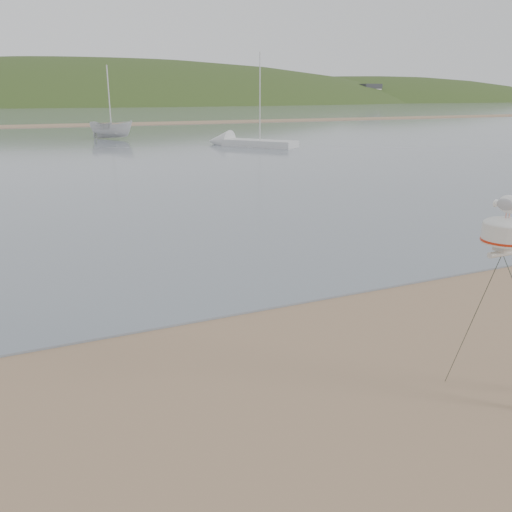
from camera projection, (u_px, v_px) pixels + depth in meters
name	position (u px, v px, depth m)	size (l,w,h in m)	color
ground	(129.00, 505.00, 5.41)	(560.00, 560.00, 0.00)	#8F6F52
water	(1.00, 112.00, 120.16)	(560.00, 256.00, 0.04)	slate
sandbar	(6.00, 127.00, 66.24)	(560.00, 7.00, 0.07)	#8F6F52
hill_ridge	(55.00, 154.00, 222.81)	(620.00, 180.00, 80.00)	#2A3D19
far_cottages	(8.00, 94.00, 175.86)	(294.40, 6.30, 8.00)	white
boat_white	(110.00, 114.00, 48.05)	(1.61, 1.65, 4.27)	silver
sailboat_white_near	(237.00, 142.00, 42.49)	(5.97, 7.24, 7.54)	silver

